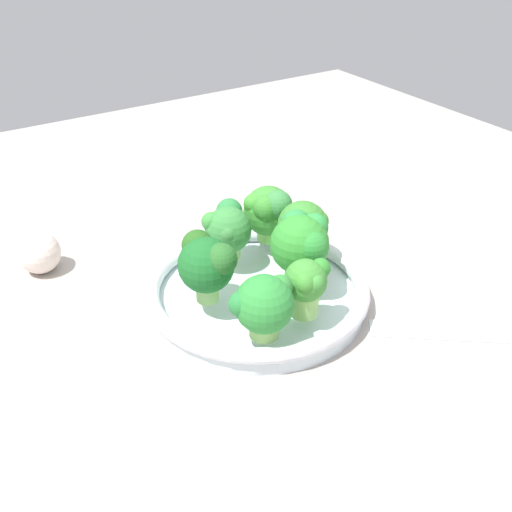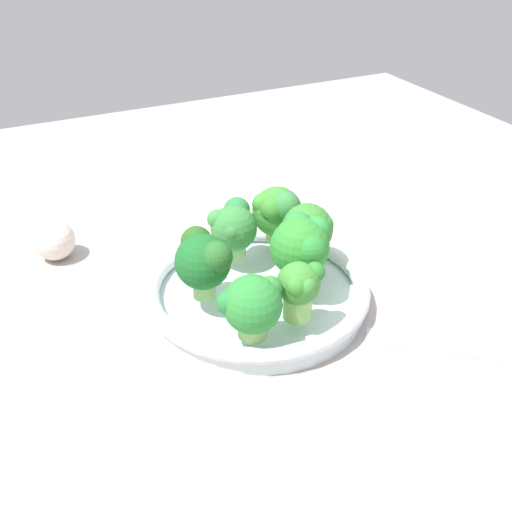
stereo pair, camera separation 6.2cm
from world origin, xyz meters
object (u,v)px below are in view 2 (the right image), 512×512
Objects in this scene: broccoli_floret_2 at (233,227)px; broccoli_floret_5 at (306,230)px; garlic_bulb at (54,240)px; broccoli_floret_4 at (252,304)px; broccoli_floret_3 at (203,258)px; broccoli_floret_1 at (302,246)px; broccoli_floret_6 at (299,287)px; broccoli_floret_0 at (277,211)px; bowl at (256,292)px.

broccoli_floret_2 is 0.86× the size of broccoli_floret_5.
broccoli_floret_4 is at bearing -153.70° from garlic_bulb.
broccoli_floret_2 is 0.86× the size of broccoli_floret_3.
broccoli_floret_2 is (8.10, 3.81, -0.98)cm from broccoli_floret_1.
broccoli_floret_3 reaches higher than garlic_bulb.
broccoli_floret_6 is at bearing -176.81° from broccoli_floret_2.
broccoli_floret_5 is (-5.16, -5.98, 0.73)cm from broccoli_floret_2.
broccoli_floret_0 is at bearing -61.46° from broccoli_floret_3.
broccoli_floret_1 is 1.25× the size of broccoli_floret_6.
broccoli_floret_3 reaches higher than broccoli_floret_4.
bowl is 7.35cm from broccoli_floret_1.
broccoli_floret_1 reaches higher than broccoli_floret_3.
broccoli_floret_2 is 1.03× the size of broccoli_floret_6.
bowl is 25.13cm from garlic_bulb.
broccoli_floret_3 is 1.46× the size of garlic_bulb.
broccoli_floret_4 is 1.06× the size of broccoli_floret_6.
broccoli_floret_5 is 1.45× the size of garlic_bulb.
broccoli_floret_3 is (-6.09, 11.20, 0.37)cm from broccoli_floret_0.
broccoli_floret_0 reaches higher than broccoli_floret_6.
broccoli_floret_6 reaches higher than bowl.
broccoli_floret_4 is at bearing 144.93° from broccoli_floret_0.
broccoli_floret_0 is 5.47cm from broccoli_floret_2.
broccoli_floret_1 is at bearing -134.74° from garlic_bulb.
broccoli_floret_0 is 1.10× the size of broccoli_floret_4.
broccoli_floret_1 is 1.18× the size of broccoli_floret_4.
broccoli_floret_1 is at bearing 143.58° from broccoli_floret_5.
bowl is at bearing 137.66° from broccoli_floret_0.
broccoli_floret_3 reaches higher than bowl.
broccoli_floret_0 is 1.42× the size of garlic_bulb.
broccoli_floret_0 is 1.17× the size of broccoli_floret_6.
broccoli_floret_0 is 0.97× the size of broccoli_floret_3.
broccoli_floret_4 is at bearing 151.87° from bowl.
broccoli_floret_6 is at bearing -85.71° from broccoli_floret_4.
broccoli_floret_3 is 1.20× the size of broccoli_floret_6.
broccoli_floret_2 is 14.13cm from broccoli_floret_4.
bowl is at bearing -137.40° from garlic_bulb.
broccoli_floret_5 is at bearing -83.61° from bowl.
broccoli_floret_0 is at bearing 5.62° from broccoli_floret_5.
bowl is at bearing -90.23° from broccoli_floret_3.
bowl is 3.37× the size of broccoli_floret_5.
broccoli_floret_2 is at bearing 3.19° from broccoli_floret_6.
broccoli_floret_0 reaches higher than broccoli_floret_4.
bowl is 3.35× the size of broccoli_floret_3.
broccoli_floret_0 reaches higher than broccoli_floret_2.
broccoli_floret_2 is at bearing 49.22° from broccoli_floret_5.
broccoli_floret_6 reaches higher than garlic_bulb.
broccoli_floret_4 is (-5.38, 8.02, -0.98)cm from broccoli_floret_1.
broccoli_floret_1 reaches higher than broccoli_floret_0.
broccoli_floret_5 is at bearing -86.77° from broccoli_floret_3.
broccoli_floret_1 is at bearing -31.54° from broccoli_floret_6.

